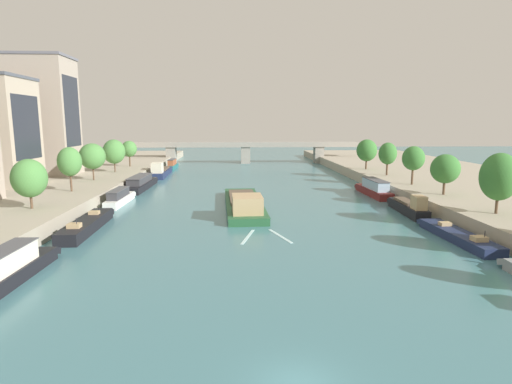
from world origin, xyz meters
The scene contains 25 objects.
quay_left centered at (-40.95, 55.00, 1.04)m, with size 36.00×170.00×2.08m, color #A89E89.
quay_right centered at (40.95, 55.00, 1.04)m, with size 36.00×170.00×2.08m, color #A89E89.
barge_midriver centered at (-1.80, 41.29, 0.92)m, with size 6.17×24.78×3.20m.
wake_behind_barge centered at (0.14, 26.55, 0.01)m, with size 5.59×6.01×0.03m.
moored_boat_left_midway centered at (-20.80, 13.52, 1.17)m, with size 2.67×13.68×2.82m.
moored_boat_left_upstream centered at (-20.37, 30.25, 0.68)m, with size 2.69×14.43×2.42m.
moored_boat_left_end centered at (-20.97, 46.13, 1.01)m, with size 2.13×11.40×2.42m.
moored_boat_left_near centered at (-21.14, 61.36, 1.08)m, with size 3.34×16.52×2.57m.
moored_boat_left_second centered at (-20.76, 80.44, 1.08)m, with size 3.57×16.86×3.65m.
moored_boat_left_far centered at (-20.45, 96.53, 1.10)m, with size 1.89×10.51×2.65m.
moored_boat_right_far centered at (20.71, 24.10, 0.52)m, with size 2.95×13.55×2.09m.
moored_boat_right_downstream centered at (20.86, 37.17, 0.98)m, with size 2.42×11.62×3.12m.
moored_boat_right_near centered at (20.89, 51.90, 1.20)m, with size 2.88×13.18×2.88m.
tree_left_end_of_row centered at (-27.92, 33.09, 5.82)m, with size 4.12×4.12×6.08m.
tree_left_midway centered at (-28.13, 46.06, 6.61)m, with size 3.55×3.55×6.75m.
tree_left_third centered at (-29.04, 58.78, 6.43)m, with size 4.65×4.65×6.69m.
tree_left_nearest centered at (-28.78, 71.42, 6.41)m, with size 4.63×4.63×6.90m.
tree_left_distant centered at (-28.51, 82.98, 6.28)m, with size 3.55×3.55×6.12m.
tree_right_second centered at (27.06, 27.62, 6.36)m, with size 4.21×4.21×7.02m.
tree_right_end_of_row centered at (27.31, 40.42, 5.87)m, with size 4.10×4.10×5.91m.
tree_right_past_mid centered at (26.93, 50.56, 6.52)m, with size 3.70×3.70×6.50m.
tree_right_third centered at (27.20, 63.26, 6.40)m, with size 3.55×3.55×6.52m.
tree_right_midway centered at (26.44, 74.24, 6.32)m, with size 4.51×4.51×6.70m.
building_left_far_end centered at (-42.55, 67.53, 13.75)m, with size 14.72×9.60×23.32m.
bridge_far centered at (0.00, 111.26, 4.29)m, with size 69.89×4.40×6.57m.
Camera 1 is at (-2.86, -17.77, 12.42)m, focal length 29.07 mm.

